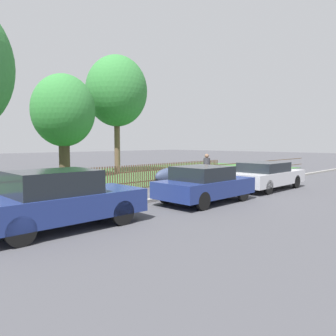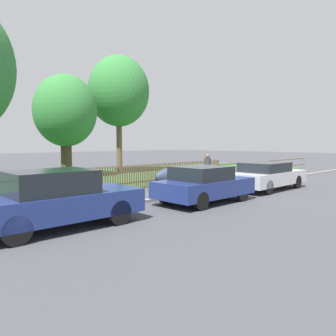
# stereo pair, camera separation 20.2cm
# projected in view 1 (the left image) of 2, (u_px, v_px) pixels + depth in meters

# --- Properties ---
(ground_plane) EXTENTS (120.00, 120.00, 0.00)m
(ground_plane) POSITION_uv_depth(u_px,v_px,m) (202.00, 194.00, 14.00)
(ground_plane) COLOR #424247
(kerb_stone) EXTENTS (34.85, 0.20, 0.12)m
(kerb_stone) POSITION_uv_depth(u_px,v_px,m) (200.00, 192.00, 14.07)
(kerb_stone) COLOR gray
(kerb_stone) RESTS_ON ground
(grass_strip) EXTENTS (34.85, 11.17, 0.01)m
(grass_strip) POSITION_uv_depth(u_px,v_px,m) (92.00, 178.00, 20.12)
(grass_strip) COLOR #33602D
(grass_strip) RESTS_ON ground
(park_fence) EXTENTS (34.85, 0.05, 1.15)m
(park_fence) POSITION_uv_depth(u_px,v_px,m) (153.00, 175.00, 16.14)
(park_fence) COLOR brown
(park_fence) RESTS_ON ground
(parked_car_silver_hatchback) EXTENTS (4.26, 1.80, 1.50)m
(parked_car_silver_hatchback) POSITION_uv_depth(u_px,v_px,m) (60.00, 199.00, 8.26)
(parked_car_silver_hatchback) COLOR navy
(parked_car_silver_hatchback) RESTS_ON ground
(parked_car_black_saloon) EXTENTS (3.81, 1.85, 1.33)m
(parked_car_black_saloon) POSITION_uv_depth(u_px,v_px,m) (205.00, 184.00, 11.92)
(parked_car_black_saloon) COLOR navy
(parked_car_black_saloon) RESTS_ON ground
(parked_car_navy_estate) EXTENTS (4.48, 1.86, 1.27)m
(parked_car_navy_estate) POSITION_uv_depth(u_px,v_px,m) (266.00, 175.00, 15.25)
(parked_car_navy_estate) COLOR #BCBCC1
(parked_car_navy_estate) RESTS_ON ground
(covered_motorcycle) EXTENTS (1.92, 0.74, 1.02)m
(covered_motorcycle) POSITION_uv_depth(u_px,v_px,m) (171.00, 176.00, 15.24)
(covered_motorcycle) COLOR black
(covered_motorcycle) RESTS_ON ground
(tree_behind_motorcycle) EXTENTS (3.83, 3.83, 6.35)m
(tree_behind_motorcycle) POSITION_uv_depth(u_px,v_px,m) (63.00, 111.00, 19.98)
(tree_behind_motorcycle) COLOR #473828
(tree_behind_motorcycle) RESTS_ON ground
(tree_mid_park) EXTENTS (4.40, 4.40, 8.40)m
(tree_mid_park) POSITION_uv_depth(u_px,v_px,m) (117.00, 91.00, 23.51)
(tree_mid_park) COLOR brown
(tree_mid_park) RESTS_ON ground
(pedestrian_near_fence) EXTENTS (0.38, 0.36, 1.62)m
(pedestrian_near_fence) POSITION_uv_depth(u_px,v_px,m) (207.00, 168.00, 16.43)
(pedestrian_near_fence) COLOR slate
(pedestrian_near_fence) RESTS_ON ground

